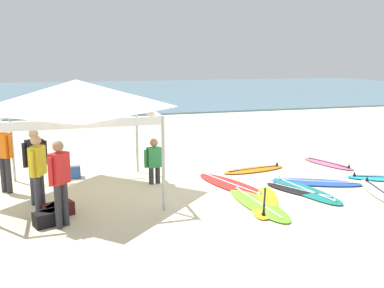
# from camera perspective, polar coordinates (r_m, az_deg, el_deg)

# --- Properties ---
(ground_plane) EXTENTS (80.00, 80.00, 0.00)m
(ground_plane) POSITION_cam_1_polar(r_m,az_deg,el_deg) (11.11, -0.75, -5.53)
(ground_plane) COLOR beige
(sea) EXTENTS (80.00, 36.00, 0.10)m
(sea) POSITION_cam_1_polar(r_m,az_deg,el_deg) (42.21, -12.93, 6.78)
(sea) COLOR #568499
(sea) RESTS_ON ground
(canopy_tent) EXTENTS (3.43, 3.43, 2.75)m
(canopy_tent) POSITION_cam_1_polar(r_m,az_deg,el_deg) (10.30, -15.14, 6.30)
(canopy_tent) COLOR #B7B7BC
(canopy_tent) RESTS_ON ground
(surfboard_yellow) EXTENTS (1.57, 2.27, 0.19)m
(surfboard_yellow) POSITION_cam_1_polar(r_m,az_deg,el_deg) (9.91, 9.63, -7.60)
(surfboard_yellow) COLOR yellow
(surfboard_yellow) RESTS_ON ground
(surfboard_blue) EXTENTS (2.37, 1.62, 0.19)m
(surfboard_blue) POSITION_cam_1_polar(r_m,az_deg,el_deg) (11.71, 16.20, -4.92)
(surfboard_blue) COLOR blue
(surfboard_blue) RESTS_ON ground
(surfboard_orange) EXTENTS (2.05, 0.81, 0.19)m
(surfboard_orange) POSITION_cam_1_polar(r_m,az_deg,el_deg) (12.63, 8.29, -3.39)
(surfboard_orange) COLOR orange
(surfboard_orange) RESTS_ON ground
(surfboard_pink) EXTENTS (1.00, 1.91, 0.19)m
(surfboard_pink) POSITION_cam_1_polar(r_m,az_deg,el_deg) (13.85, 17.71, -2.51)
(surfboard_pink) COLOR pink
(surfboard_pink) RESTS_ON ground
(surfboard_red) EXTENTS (1.45, 2.66, 0.19)m
(surfboard_red) POSITION_cam_1_polar(r_m,az_deg,el_deg) (11.07, 5.30, -5.44)
(surfboard_red) COLOR red
(surfboard_red) RESTS_ON ground
(surfboard_black) EXTENTS (1.38, 1.95, 0.19)m
(surfboard_black) POSITION_cam_1_polar(r_m,az_deg,el_deg) (10.86, 14.21, -6.08)
(surfboard_black) COLOR black
(surfboard_black) RESTS_ON ground
(surfboard_white) EXTENTS (1.21, 2.26, 0.19)m
(surfboard_white) POSITION_cam_1_polar(r_m,az_deg,el_deg) (11.40, 23.93, -5.91)
(surfboard_white) COLOR white
(surfboard_white) RESTS_ON ground
(surfboard_lime) EXTENTS (0.80, 2.57, 0.19)m
(surfboard_lime) POSITION_cam_1_polar(r_m,az_deg,el_deg) (9.80, 8.70, -7.78)
(surfboard_lime) COLOR #7AD12D
(surfboard_lime) RESTS_ON ground
(surfboard_teal) EXTENTS (1.04, 2.50, 0.19)m
(surfboard_teal) POSITION_cam_1_polar(r_m,az_deg,el_deg) (10.94, 14.89, -6.00)
(surfboard_teal) COLOR #19847F
(surfboard_teal) RESTS_ON ground
(person_yellow) EXTENTS (0.34, 0.51, 1.71)m
(person_yellow) POSITION_cam_1_polar(r_m,az_deg,el_deg) (9.30, -19.86, -3.27)
(person_yellow) COLOR #383842
(person_yellow) RESTS_ON ground
(person_black) EXTENTS (0.51, 0.34, 1.71)m
(person_black) POSITION_cam_1_polar(r_m,az_deg,el_deg) (10.07, -20.14, -2.20)
(person_black) COLOR #383842
(person_black) RESTS_ON ground
(person_red) EXTENTS (0.41, 0.42, 1.71)m
(person_red) POSITION_cam_1_polar(r_m,az_deg,el_deg) (8.55, -17.20, -4.34)
(person_red) COLOR #2D2D33
(person_red) RESTS_ON ground
(person_orange) EXTENTS (0.44, 0.40, 1.71)m
(person_orange) POSITION_cam_1_polar(r_m,az_deg,el_deg) (11.24, -23.78, -1.11)
(person_orange) COLOR #2D2D33
(person_orange) RESTS_ON ground
(person_green) EXTENTS (0.55, 0.27, 1.20)m
(person_green) POSITION_cam_1_polar(r_m,az_deg,el_deg) (11.14, -5.06, -2.03)
(person_green) COLOR #2D2D33
(person_green) RESTS_ON ground
(gear_bag_near_tent) EXTENTS (0.68, 0.53, 0.28)m
(gear_bag_near_tent) POSITION_cam_1_polar(r_m,az_deg,el_deg) (9.42, -17.40, -8.33)
(gear_bag_near_tent) COLOR #4C1919
(gear_bag_near_tent) RESTS_ON ground
(gear_bag_by_pole) EXTENTS (0.67, 0.51, 0.28)m
(gear_bag_by_pole) POSITION_cam_1_polar(r_m,az_deg,el_deg) (8.98, -18.45, -9.36)
(gear_bag_by_pole) COLOR black
(gear_bag_by_pole) RESTS_ON ground
(gear_bag_on_sand) EXTENTS (0.60, 0.68, 0.28)m
(gear_bag_on_sand) POSITION_cam_1_polar(r_m,az_deg,el_deg) (9.20, -18.05, -8.83)
(gear_bag_on_sand) COLOR #232328
(gear_bag_on_sand) RESTS_ON ground
(cooler_box) EXTENTS (0.50, 0.36, 0.39)m
(cooler_box) POSITION_cam_1_polar(r_m,az_deg,el_deg) (12.20, -15.80, -3.46)
(cooler_box) COLOR #2D60B7
(cooler_box) RESTS_ON ground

